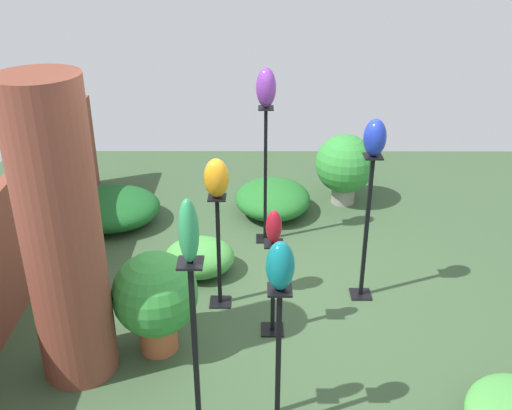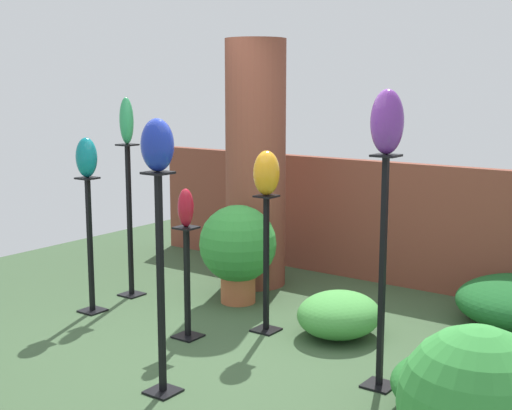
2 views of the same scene
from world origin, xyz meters
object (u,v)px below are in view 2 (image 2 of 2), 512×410
pedestal_ruby (187,288)px  art_vase_cobalt (157,145)px  brick_pillar (256,164)px  potted_plant_walkway_edge (238,247)px  pedestal_cobalt (161,293)px  art_vase_amber (266,173)px  pedestal_amber (266,270)px  art_vase_teal (87,157)px  pedestal_teal (91,251)px  pedestal_violet (382,282)px  pedestal_jade (130,227)px  art_vase_ruby (186,208)px  art_vase_jade (127,121)px  art_vase_violet (387,122)px  potted_plant_front_left (476,408)px

pedestal_ruby → art_vase_cobalt: size_ratio=2.72×
brick_pillar → potted_plant_walkway_edge: (0.24, -0.60, -0.69)m
pedestal_cobalt → art_vase_amber: bearing=95.6°
pedestal_cobalt → pedestal_ruby: size_ratio=1.62×
brick_pillar → pedestal_amber: brick_pillar is taller
potted_plant_walkway_edge → brick_pillar: bearing=111.5°
art_vase_teal → art_vase_cobalt: size_ratio=1.03×
pedestal_teal → art_vase_teal: bearing=180.0°
pedestal_violet → pedestal_jade: pedestal_violet is taller
pedestal_jade → pedestal_teal: bearing=-82.2°
pedestal_teal → art_vase_ruby: bearing=0.3°
pedestal_cobalt → pedestal_jade: pedestal_cobalt is taller
art_vase_jade → pedestal_teal: bearing=-82.2°
art_vase_ruby → pedestal_cobalt: bearing=-57.6°
brick_pillar → art_vase_ruby: (0.48, -1.57, -0.16)m
pedestal_amber → potted_plant_walkway_edge: 0.82m
art_vase_teal → art_vase_violet: art_vase_violet is taller
art_vase_violet → potted_plant_front_left: bearing=-45.8°
pedestal_teal → art_vase_violet: 3.03m
brick_pillar → art_vase_teal: (-0.64, -1.58, 0.16)m
art_vase_amber → art_vase_jade: art_vase_jade is taller
brick_pillar → pedestal_violet: size_ratio=1.56×
art_vase_cobalt → pedestal_violet: bearing=39.9°
pedestal_violet → potted_plant_walkway_edge: bearing=154.0°
pedestal_cobalt → brick_pillar: bearing=112.8°
art_vase_ruby → pedestal_amber: bearing=49.4°
pedestal_amber → pedestal_cobalt: 1.38m
art_vase_teal → art_vase_ruby: size_ratio=1.14×
pedestal_amber → pedestal_cobalt: pedestal_cobalt is taller
brick_pillar → potted_plant_walkway_edge: 0.94m
pedestal_amber → art_vase_teal: (-1.54, -0.50, 0.86)m
pedestal_jade → art_vase_jade: (0.00, 0.00, 0.99)m
pedestal_teal → art_vase_amber: size_ratio=3.38×
potted_plant_front_left → pedestal_cobalt: bearing=177.6°
pedestal_jade → art_vase_violet: size_ratio=3.53×
pedestal_teal → potted_plant_front_left: 3.88m
pedestal_cobalt → pedestal_violet: bearing=39.9°
pedestal_teal → art_vase_cobalt: (1.67, -0.87, 1.08)m
pedestal_cobalt → art_vase_violet: (1.10, 0.92, 1.09)m
pedestal_cobalt → art_vase_amber: size_ratio=4.10×
pedestal_cobalt → art_vase_violet: art_vase_violet is taller
art_vase_amber → potted_plant_front_left: (2.22, -1.45, -0.79)m
pedestal_jade → art_vase_teal: size_ratio=4.23×
pedestal_teal → art_vase_amber: art_vase_amber is taller
pedestal_violet → art_vase_jade: size_ratio=3.64×
pedestal_amber → pedestal_jade: (-1.62, 0.05, 0.16)m
art_vase_ruby → potted_plant_front_left: art_vase_ruby is taller
brick_pillar → pedestal_amber: (0.90, -1.08, -0.70)m
pedestal_ruby → art_vase_teal: art_vase_teal is taller
pedestal_violet → art_vase_teal: 2.85m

